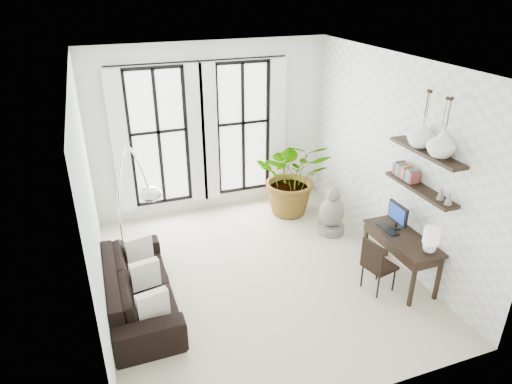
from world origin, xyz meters
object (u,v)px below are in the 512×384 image
desk (405,241)px  arc_lamp (130,178)px  desk_chair (376,263)px  sofa (139,286)px  plant (293,176)px  buddha (332,214)px

desk → arc_lamp: arc_lamp is taller
desk_chair → arc_lamp: (-3.15, 1.49, 1.20)m
sofa → plant: (3.14, 1.83, 0.44)m
arc_lamp → buddha: bearing=3.8°
desk_chair → buddha: bearing=70.5°
arc_lamp → desk: bearing=-21.4°
plant → buddha: 1.09m
plant → buddha: (0.34, -0.95, -0.40)m
plant → sofa: bearing=-149.7°
desk_chair → sofa: bearing=153.5°
sofa → desk_chair: bearing=-104.4°
plant → arc_lamp: arc_lamp is taller
sofa → desk: bearing=-101.7°
sofa → buddha: size_ratio=2.55×
sofa → desk: 3.84m
arc_lamp → buddha: size_ratio=2.46×
arc_lamp → plant: bearing=21.2°
desk_chair → desk: bearing=-5.4°
plant → desk: size_ratio=1.20×
plant → arc_lamp: 3.38m
desk_chair → buddha: (0.22, 1.71, -0.11)m
desk → desk_chair: 0.54m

